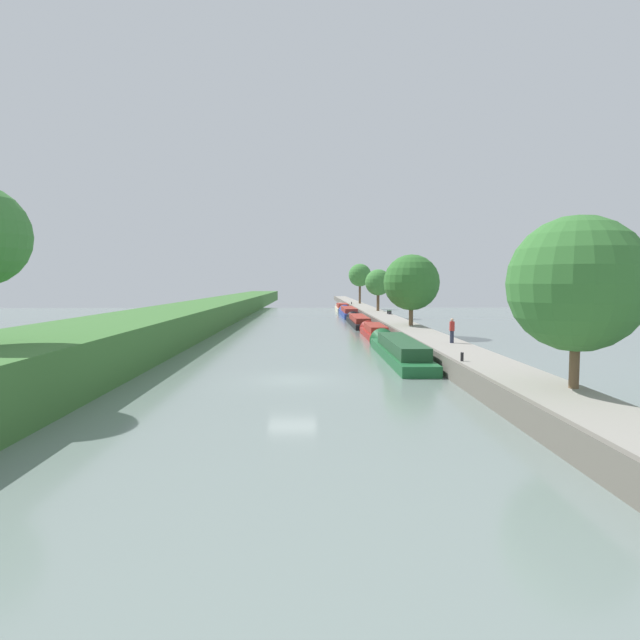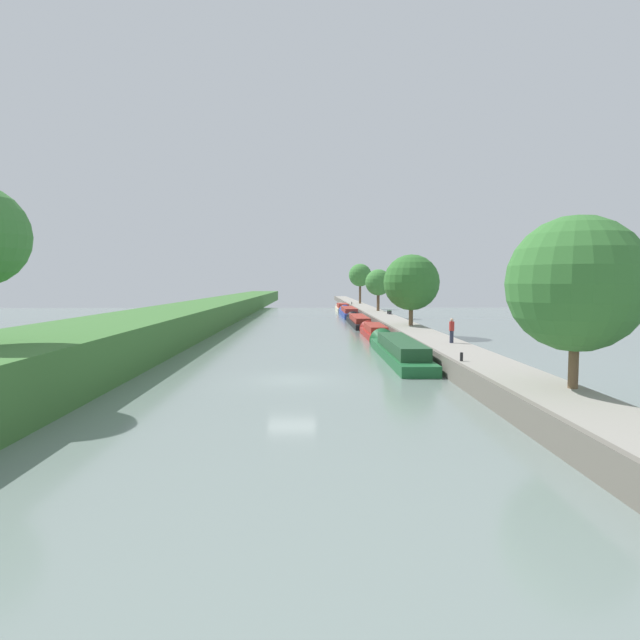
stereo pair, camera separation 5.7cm
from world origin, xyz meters
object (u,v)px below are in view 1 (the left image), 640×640
object	(u,v)px
narrowboat_black	(358,321)
park_bench	(389,311)
narrowboat_green	(397,349)
narrowboat_red	(374,331)
narrowboat_cream	(342,308)
person_walking	(452,330)
narrowboat_blue	(348,312)
mooring_bollard_far	(352,303)
mooring_bollard_near	(462,357)

from	to	relation	value
narrowboat_black	park_bench	bearing A→B (deg)	41.86
narrowboat_green	narrowboat_red	xyz separation A→B (m)	(0.09, 14.06, -0.08)
narrowboat_cream	person_walking	world-z (taller)	person_walking
narrowboat_green	narrowboat_cream	world-z (taller)	narrowboat_cream
narrowboat_blue	narrowboat_black	bearing A→B (deg)	-90.03
mooring_bollard_far	narrowboat_blue	bearing A→B (deg)	-96.23
narrowboat_green	narrowboat_blue	distance (m)	44.92
mooring_bollard_near	mooring_bollard_far	bearing A→B (deg)	90.00
narrowboat_black	person_walking	xyz separation A→B (m)	(3.66, -28.82, 1.45)
narrowboat_black	mooring_bollard_far	world-z (taller)	mooring_bollard_far
narrowboat_blue	mooring_bollard_far	distance (m)	18.10
narrowboat_blue	person_walking	distance (m)	45.69
narrowboat_red	park_bench	world-z (taller)	park_bench
person_walking	mooring_bollard_near	distance (m)	8.42
narrowboat_red	mooring_bollard_near	xyz separation A→B (m)	(1.79, -22.90, 0.79)
narrowboat_cream	mooring_bollard_far	size ratio (longest dim) A/B	24.63
mooring_bollard_near	park_bench	world-z (taller)	park_bench
park_bench	narrowboat_cream	bearing A→B (deg)	99.60
narrowboat_red	narrowboat_cream	world-z (taller)	narrowboat_cream
narrowboat_green	narrowboat_red	size ratio (longest dim) A/B	1.52
narrowboat_green	person_walking	bearing A→B (deg)	-9.74
person_walking	park_bench	world-z (taller)	person_walking
narrowboat_green	person_walking	size ratio (longest dim) A/B	9.51
narrowboat_cream	mooring_bollard_far	distance (m)	4.87
narrowboat_red	narrowboat_black	distance (m)	14.14
narrowboat_black	mooring_bollard_far	xyz separation A→B (m)	(1.97, 34.69, 0.80)
person_walking	narrowboat_blue	bearing A→B (deg)	94.58
mooring_bollard_far	narrowboat_red	bearing A→B (deg)	-92.09
park_bench	narrowboat_red	bearing A→B (deg)	-103.08
person_walking	mooring_bollard_far	world-z (taller)	person_walking
narrowboat_green	narrowboat_red	bearing A→B (deg)	89.65
narrowboat_cream	narrowboat_green	bearing A→B (deg)	-89.82
narrowboat_green	narrowboat_black	size ratio (longest dim) A/B	1.02
narrowboat_red	mooring_bollard_far	bearing A→B (deg)	87.91
mooring_bollard_far	park_bench	bearing A→B (deg)	-85.51
narrowboat_black	mooring_bollard_near	size ratio (longest dim) A/B	34.50
narrowboat_green	mooring_bollard_far	distance (m)	62.93
narrowboat_red	narrowboat_black	size ratio (longest dim) A/B	0.67
narrowboat_red	mooring_bollard_far	distance (m)	48.87
narrowboat_cream	mooring_bollard_near	size ratio (longest dim) A/B	24.63
narrowboat_blue	narrowboat_cream	xyz separation A→B (m)	(-0.09, 13.62, 0.00)
narrowboat_black	mooring_bollard_far	bearing A→B (deg)	86.75
narrowboat_green	narrowboat_blue	xyz separation A→B (m)	(-0.09, 44.92, 0.01)
narrowboat_black	narrowboat_blue	xyz separation A→B (m)	(0.01, 16.71, 0.10)
narrowboat_green	park_bench	xyz separation A→B (m)	(4.29, 32.13, 0.84)
narrowboat_blue	person_walking	xyz separation A→B (m)	(3.65, -45.53, 1.36)
narrowboat_green	mooring_bollard_far	world-z (taller)	mooring_bollard_far
narrowboat_blue	narrowboat_red	bearing A→B (deg)	-89.67
narrowboat_red	narrowboat_black	xyz separation A→B (m)	(-0.18, 14.14, -0.01)
narrowboat_red	person_walking	world-z (taller)	person_walking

